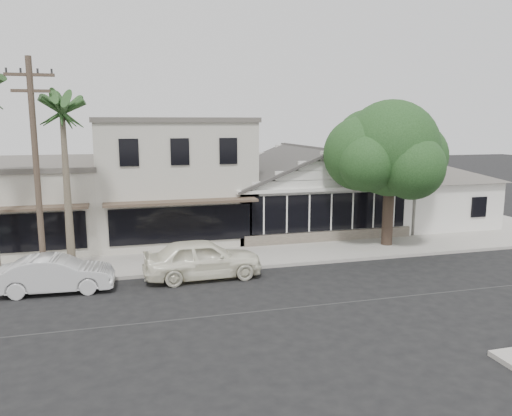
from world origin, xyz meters
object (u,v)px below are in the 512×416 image
object	(u,v)px
car_0	(203,258)
shade_tree	(387,151)
utility_pole	(36,167)
car_1	(56,274)

from	to	relation	value
car_0	shade_tree	bearing A→B (deg)	-75.56
utility_pole	car_1	bearing A→B (deg)	-62.80
utility_pole	shade_tree	bearing A→B (deg)	6.87
utility_pole	car_1	xyz separation A→B (m)	(0.59, -1.15, -4.08)
utility_pole	car_0	bearing A→B (deg)	-8.03
utility_pole	shade_tree	distance (m)	16.63
utility_pole	car_1	world-z (taller)	utility_pole
car_1	shade_tree	xyz separation A→B (m)	(15.92, 3.14, 4.33)
shade_tree	utility_pole	bearing A→B (deg)	-173.13
car_0	shade_tree	size ratio (longest dim) A/B	0.65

